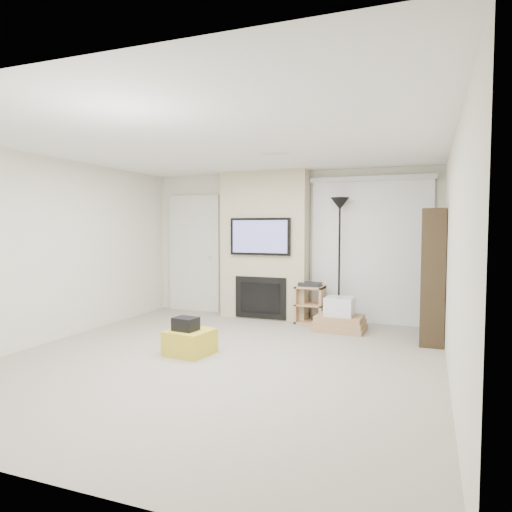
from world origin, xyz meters
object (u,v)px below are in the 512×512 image
at_px(floor_lamp, 340,225).
at_px(bookshelf, 433,276).
at_px(ottoman, 190,342).
at_px(av_stand, 310,302).
at_px(box_stack, 340,318).

relative_size(floor_lamp, bookshelf, 1.13).
distance_m(floor_lamp, bookshelf, 1.72).
bearing_deg(ottoman, av_stand, 68.24).
xyz_separation_m(floor_lamp, box_stack, (0.11, -0.52, -1.40)).
height_order(floor_lamp, box_stack, floor_lamp).
height_order(floor_lamp, av_stand, floor_lamp).
height_order(ottoman, bookshelf, bookshelf).
xyz_separation_m(ottoman, bookshelf, (2.77, 1.72, 0.75)).
bearing_deg(box_stack, floor_lamp, 101.94).
xyz_separation_m(ottoman, av_stand, (0.93, 2.33, 0.20)).
bearing_deg(bookshelf, floor_lamp, 152.72).
bearing_deg(box_stack, bookshelf, -9.03).
relative_size(floor_lamp, av_stand, 3.07).
height_order(ottoman, box_stack, box_stack).
bearing_deg(av_stand, bookshelf, -18.22).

